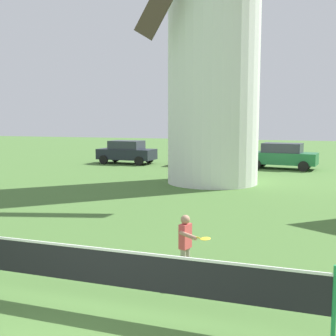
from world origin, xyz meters
TOP-DOWN VIEW (x-y plane):
  - windmill at (-1.46, 15.89)m, footprint 8.66×4.93m
  - tennis_net at (0.32, 2.23)m, footprint 6.02×0.06m
  - player_far at (0.76, 4.03)m, footprint 0.68×0.62m
  - parked_car_black at (-8.96, 22.59)m, footprint 3.90×1.98m
  - parked_car_red at (-3.19, 22.85)m, footprint 4.42×1.89m
  - parked_car_green at (1.27, 22.89)m, footprint 4.25×2.28m

SIDE VIEW (x-z plane):
  - player_far at x=0.76m, z-range 0.08..1.26m
  - tennis_net at x=0.32m, z-range 0.14..1.24m
  - parked_car_black at x=-8.96m, z-range 0.03..1.59m
  - parked_car_green at x=1.27m, z-range 0.03..1.59m
  - parked_car_red at x=-3.19m, z-range 0.03..1.59m
  - windmill at x=-1.46m, z-range -0.36..14.57m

